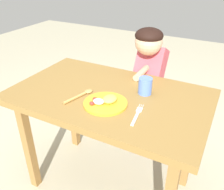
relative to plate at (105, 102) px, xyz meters
name	(u,v)px	position (x,y,z in m)	size (l,w,h in m)	color
ground_plane	(110,183)	(-0.04, 0.12, -0.77)	(8.00, 8.00, 0.00)	#B6AF92
dining_table	(109,107)	(-0.04, 0.12, -0.11)	(1.15, 0.71, 0.76)	olive
plate	(105,102)	(0.00, 0.00, 0.00)	(0.24, 0.24, 0.05)	gold
fork	(137,114)	(0.19, -0.01, -0.01)	(0.05, 0.20, 0.01)	silver
spoon	(82,94)	(-0.17, 0.02, 0.00)	(0.08, 0.21, 0.02)	tan
drinking_cup	(145,86)	(0.14, 0.21, 0.04)	(0.08, 0.08, 0.10)	#557BD8
person	(149,87)	(0.04, 0.61, -0.18)	(0.19, 0.41, 1.06)	#4D3866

